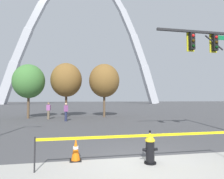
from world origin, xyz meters
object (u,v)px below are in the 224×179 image
object	(u,v)px
fire_hydrant	(150,148)
traffic_cone_by_hydrant	(76,149)
pedestrian_standing_center	(48,111)
traffic_signal_gantry	(219,61)
pedestrian_walking_left	(66,112)
monument_arch	(84,43)

from	to	relation	value
fire_hydrant	traffic_cone_by_hydrant	distance (m)	2.31
traffic_cone_by_hydrant	pedestrian_standing_center	world-z (taller)	pedestrian_standing_center
traffic_signal_gantry	pedestrian_walking_left	bearing A→B (deg)	138.09
fire_hydrant	monument_arch	bearing A→B (deg)	90.23
monument_arch	pedestrian_standing_center	world-z (taller)	monument_arch
traffic_signal_gantry	pedestrian_walking_left	distance (m)	12.15
fire_hydrant	traffic_cone_by_hydrant	world-z (taller)	fire_hydrant
fire_hydrant	pedestrian_walking_left	xyz separation A→B (m)	(-3.17, 11.40, 0.35)
fire_hydrant	pedestrian_walking_left	size ratio (longest dim) A/B	0.62
traffic_cone_by_hydrant	monument_arch	size ratio (longest dim) A/B	0.01
traffic_cone_by_hydrant	pedestrian_standing_center	distance (m)	12.89
traffic_signal_gantry	pedestrian_walking_left	xyz separation A→B (m)	(-8.71, 7.82, -3.25)
traffic_cone_by_hydrant	traffic_signal_gantry	world-z (taller)	traffic_signal_gantry
traffic_cone_by_hydrant	traffic_signal_gantry	distance (m)	9.08
traffic_cone_by_hydrant	pedestrian_walking_left	distance (m)	10.81
fire_hydrant	pedestrian_standing_center	size ratio (longest dim) A/B	0.62
monument_arch	pedestrian_walking_left	xyz separation A→B (m)	(-2.92, -52.82, -21.93)
monument_arch	pedestrian_walking_left	world-z (taller)	monument_arch
fire_hydrant	traffic_signal_gantry	xyz separation A→B (m)	(5.54, 3.58, 3.60)
pedestrian_walking_left	fire_hydrant	bearing A→B (deg)	-74.45
traffic_cone_by_hydrant	traffic_signal_gantry	size ratio (longest dim) A/B	0.12
fire_hydrant	traffic_cone_by_hydrant	bearing A→B (deg)	163.67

